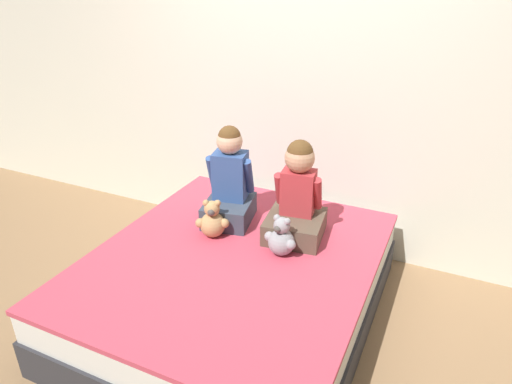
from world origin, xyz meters
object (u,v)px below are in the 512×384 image
Objects in this scene: child_on_right at (297,199)px; teddy_bear_held_by_right_child at (281,238)px; teddy_bear_held_by_left_child at (212,221)px; child_on_left at (230,184)px; bed at (235,286)px.

teddy_bear_held_by_right_child is (0.00, -0.26, -0.14)m from child_on_right.
teddy_bear_held_by_right_child is (0.47, -0.01, -0.00)m from teddy_bear_held_by_left_child.
bed is at bearing -71.18° from child_on_left.
bed is 0.42m from teddy_bear_held_by_left_child.
child_on_left is 2.57× the size of teddy_bear_held_by_right_child.
teddy_bear_held_by_right_child is (0.25, 0.13, 0.33)m from bed.
child_on_right reaches higher than bed.
child_on_left reaches higher than teddy_bear_held_by_right_child.
child_on_left is at bearing 163.74° from teddy_bear_held_by_right_child.
bed is 2.99× the size of child_on_right.
teddy_bear_held_by_right_child is at bearing -96.74° from child_on_right.
teddy_bear_held_by_left_child is (-0.22, 0.14, 0.33)m from bed.
teddy_bear_held_by_left_child reaches higher than teddy_bear_held_by_right_child.
teddy_bear_held_by_left_child is 1.01× the size of teddy_bear_held_by_right_child.
bed is 0.43m from teddy_bear_held_by_right_child.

